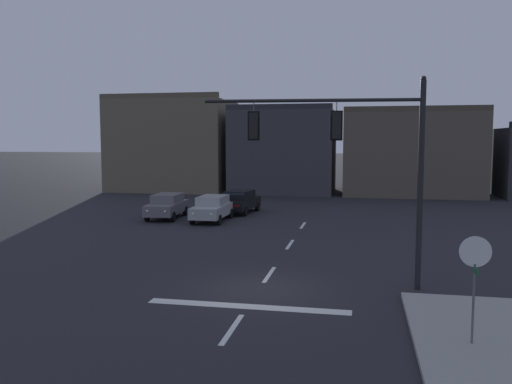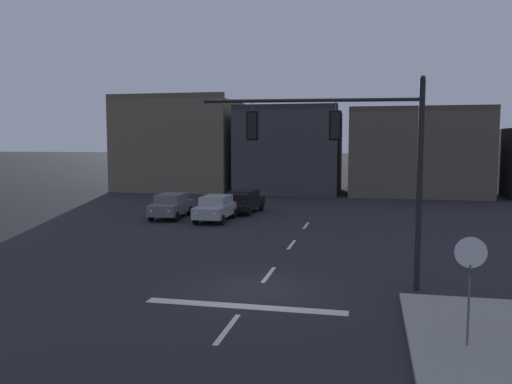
{
  "view_description": "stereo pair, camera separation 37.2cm",
  "coord_description": "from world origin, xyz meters",
  "px_view_note": "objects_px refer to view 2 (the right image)",
  "views": [
    {
      "loc": [
        3.36,
        -17.54,
        5.14
      ],
      "look_at": [
        -0.76,
        3.16,
        3.07
      ],
      "focal_mm": 36.86,
      "sensor_mm": 36.0,
      "label": 1
    },
    {
      "loc": [
        3.73,
        -17.46,
        5.14
      ],
      "look_at": [
        -0.76,
        3.16,
        3.07
      ],
      "focal_mm": 36.86,
      "sensor_mm": 36.0,
      "label": 2
    }
  ],
  "objects_px": {
    "car_lot_farside": "(216,208)",
    "stop_sign": "(470,265)",
    "car_lot_nearside": "(171,205)",
    "signal_mast_near_side": "(357,150)",
    "car_lot_middle": "(244,201)"
  },
  "relations": [
    {
      "from": "car_lot_farside",
      "to": "stop_sign",
      "type": "bearing_deg",
      "value": -57.38
    },
    {
      "from": "stop_sign",
      "to": "car_lot_nearside",
      "type": "height_order",
      "value": "stop_sign"
    },
    {
      "from": "stop_sign",
      "to": "car_lot_nearside",
      "type": "distance_m",
      "value": 24.8
    },
    {
      "from": "signal_mast_near_side",
      "to": "car_lot_middle",
      "type": "distance_m",
      "value": 20.07
    },
    {
      "from": "car_lot_nearside",
      "to": "car_lot_farside",
      "type": "relative_size",
      "value": 1.02
    },
    {
      "from": "car_lot_middle",
      "to": "car_lot_farside",
      "type": "xyz_separation_m",
      "value": [
        -0.89,
        -4.04,
        0.0
      ]
    },
    {
      "from": "car_lot_farside",
      "to": "car_lot_nearside",
      "type": "bearing_deg",
      "value": 169.42
    },
    {
      "from": "signal_mast_near_side",
      "to": "car_lot_middle",
      "type": "xyz_separation_m",
      "value": [
        -8.29,
        17.84,
        -3.98
      ]
    },
    {
      "from": "car_lot_nearside",
      "to": "car_lot_middle",
      "type": "xyz_separation_m",
      "value": [
        4.18,
        3.42,
        0.0
      ]
    },
    {
      "from": "signal_mast_near_side",
      "to": "stop_sign",
      "type": "relative_size",
      "value": 2.66
    },
    {
      "from": "stop_sign",
      "to": "car_lot_farside",
      "type": "distance_m",
      "value": 22.39
    },
    {
      "from": "car_lot_nearside",
      "to": "car_lot_farside",
      "type": "height_order",
      "value": "same"
    },
    {
      "from": "car_lot_nearside",
      "to": "car_lot_middle",
      "type": "relative_size",
      "value": 0.99
    },
    {
      "from": "car_lot_nearside",
      "to": "stop_sign",
      "type": "bearing_deg",
      "value": -51.73
    },
    {
      "from": "signal_mast_near_side",
      "to": "car_lot_farside",
      "type": "bearing_deg",
      "value": 123.63
    }
  ]
}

